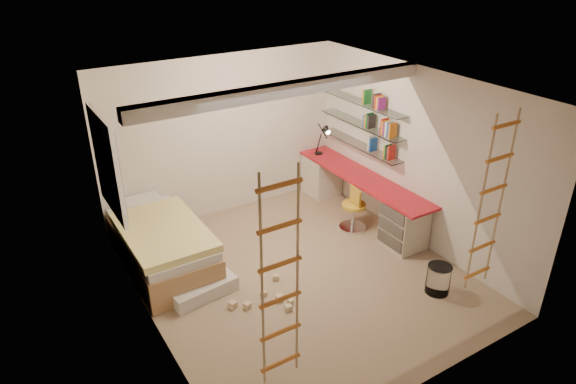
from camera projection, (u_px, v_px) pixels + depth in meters
floor at (300, 276)px, 7.00m from camera, size 4.50×4.50×0.00m
ceiling_beam at (288, 89)px, 6.10m from camera, size 4.00×0.18×0.16m
window_frame at (107, 165)px, 6.52m from camera, size 0.06×1.15×1.35m
window_blind at (110, 164)px, 6.54m from camera, size 0.02×1.00×1.20m
rope_ladder_left at (280, 282)px, 4.36m from camera, size 0.41×0.04×2.13m
rope_ladder_right at (491, 204)px, 5.63m from camera, size 0.41×0.04×2.13m
waste_bin at (438, 279)px, 6.60m from camera, size 0.31×0.31×0.39m
desk at (360, 195)px, 8.29m from camera, size 0.56×2.80×0.75m
shelves at (361, 124)px, 8.07m from camera, size 0.25×1.80×0.71m
bed at (162, 245)px, 7.09m from camera, size 1.02×2.00×0.69m
task_lamp at (325, 135)px, 8.67m from camera, size 0.14×0.36×0.57m
swivel_chair at (353, 214)px, 8.01m from camera, size 0.49×0.49×0.72m
play_platform at (193, 280)px, 6.66m from camera, size 0.93×0.76×0.38m
toy_blocks at (233, 283)px, 6.52m from camera, size 1.29×1.17×0.65m
books at (362, 117)px, 8.02m from camera, size 0.14×0.70×0.92m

